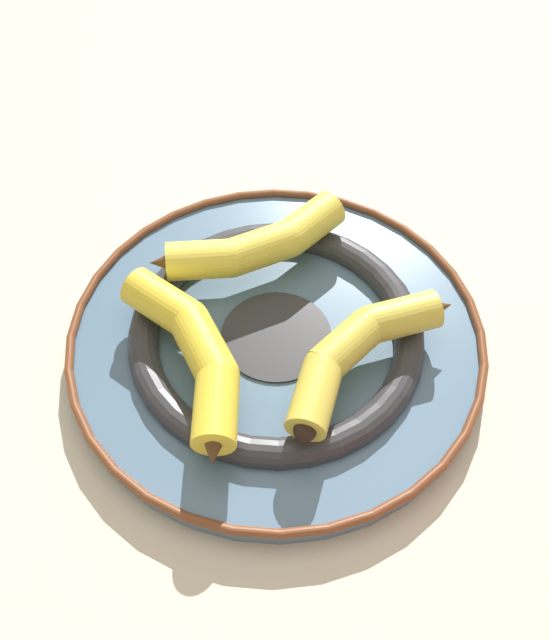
# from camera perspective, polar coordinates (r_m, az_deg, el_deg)

# --- Properties ---
(ground_plane) EXTENTS (2.80, 2.80, 0.00)m
(ground_plane) POSITION_cam_1_polar(r_m,az_deg,el_deg) (0.70, 3.08, -1.19)
(ground_plane) COLOR beige
(decorative_bowl) EXTENTS (0.38, 0.38, 0.04)m
(decorative_bowl) POSITION_cam_1_polar(r_m,az_deg,el_deg) (0.68, 0.00, -1.15)
(decorative_bowl) COLOR slate
(decorative_bowl) RESTS_ON ground_plane
(banana_a) EXTENTS (0.20, 0.06, 0.04)m
(banana_a) POSITION_cam_1_polar(r_m,az_deg,el_deg) (0.70, -1.56, 5.72)
(banana_a) COLOR yellow
(banana_a) RESTS_ON decorative_bowl
(banana_b) EXTENTS (0.18, 0.10, 0.03)m
(banana_b) POSITION_cam_1_polar(r_m,az_deg,el_deg) (0.63, 6.39, -2.23)
(banana_b) COLOR gold
(banana_b) RESTS_ON decorative_bowl
(banana_c) EXTENTS (0.07, 0.21, 0.04)m
(banana_c) POSITION_cam_1_polar(r_m,az_deg,el_deg) (0.62, -6.08, -2.58)
(banana_c) COLOR yellow
(banana_c) RESTS_ON decorative_bowl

